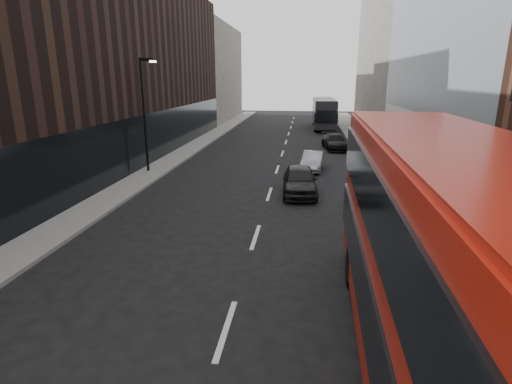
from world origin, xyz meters
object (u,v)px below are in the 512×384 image
(grey_bus, at_px, (324,113))
(red_bus, at_px, (446,259))
(car_a, at_px, (300,180))
(car_b, at_px, (313,161))
(street_lamp, at_px, (145,108))
(car_c, at_px, (335,142))

(grey_bus, bearing_deg, red_bus, -89.96)
(red_bus, relative_size, car_a, 2.82)
(car_b, bearing_deg, street_lamp, -161.38)
(grey_bus, bearing_deg, street_lamp, -115.90)
(street_lamp, height_order, red_bus, street_lamp)
(grey_bus, bearing_deg, car_b, -94.50)
(street_lamp, xyz_separation_m, grey_bus, (12.22, 25.78, -2.29))
(street_lamp, bearing_deg, red_bus, -53.78)
(street_lamp, relative_size, red_bus, 0.56)
(street_lamp, height_order, grey_bus, street_lamp)
(red_bus, bearing_deg, grey_bus, 92.38)
(red_bus, bearing_deg, car_c, 91.86)
(street_lamp, height_order, car_c, street_lamp)
(grey_bus, distance_m, car_a, 29.62)
(car_a, distance_m, car_c, 14.53)
(car_b, relative_size, car_c, 0.82)
(street_lamp, bearing_deg, car_a, -20.75)
(car_b, bearing_deg, grey_bus, 92.83)
(street_lamp, xyz_separation_m, red_bus, (12.66, -17.28, -1.41))
(grey_bus, height_order, car_b, grey_bus)
(red_bus, height_order, car_b, red_bus)
(street_lamp, distance_m, grey_bus, 28.62)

